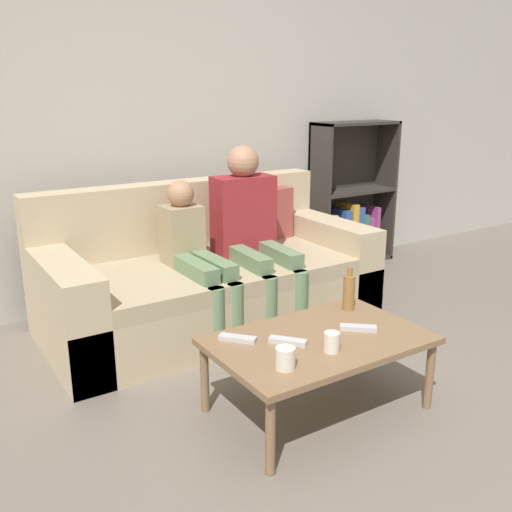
# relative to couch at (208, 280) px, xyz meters

# --- Properties ---
(ground_plane) EXTENTS (22.00, 22.00, 0.00)m
(ground_plane) POSITION_rel_couch_xyz_m (0.05, -1.68, -0.28)
(ground_plane) COLOR #70665B
(wall_back) EXTENTS (12.00, 0.06, 2.60)m
(wall_back) POSITION_rel_couch_xyz_m (0.05, 0.70, 1.02)
(wall_back) COLOR #B7B2A8
(wall_back) RESTS_ON ground_plane
(couch) EXTENTS (2.04, 0.99, 0.87)m
(couch) POSITION_rel_couch_xyz_m (0.00, 0.00, 0.00)
(couch) COLOR tan
(couch) RESTS_ON ground_plane
(bookshelf) EXTENTS (0.76, 0.28, 1.20)m
(bookshelf) POSITION_rel_couch_xyz_m (1.64, 0.54, 0.16)
(bookshelf) COLOR #332D28
(bookshelf) RESTS_ON ground_plane
(coffee_table) EXTENTS (0.98, 0.62, 0.37)m
(coffee_table) POSITION_rel_couch_xyz_m (-0.07, -1.22, 0.05)
(coffee_table) COLOR brown
(coffee_table) RESTS_ON ground_plane
(person_adult) EXTENTS (0.40, 0.68, 1.12)m
(person_adult) POSITION_rel_couch_xyz_m (0.26, -0.10, 0.36)
(person_adult) COLOR #66845B
(person_adult) RESTS_ON ground_plane
(person_child) EXTENTS (0.23, 0.67, 0.94)m
(person_child) POSITION_rel_couch_xyz_m (-0.17, -0.16, 0.24)
(person_child) COLOR #66845B
(person_child) RESTS_ON ground_plane
(cup_near) EXTENTS (0.07, 0.07, 0.09)m
(cup_near) POSITION_rel_couch_xyz_m (-0.12, -1.36, 0.13)
(cup_near) COLOR silver
(cup_near) RESTS_ON coffee_table
(cup_far) EXTENTS (0.08, 0.08, 0.09)m
(cup_far) POSITION_rel_couch_xyz_m (-0.38, -1.37, 0.13)
(cup_far) COLOR silver
(cup_far) RESTS_ON coffee_table
(tv_remote_0) EXTENTS (0.15, 0.16, 0.02)m
(tv_remote_0) POSITION_rel_couch_xyz_m (-0.40, -1.04, 0.10)
(tv_remote_0) COLOR #B7B7BC
(tv_remote_0) RESTS_ON coffee_table
(tv_remote_1) EXTENTS (0.15, 0.16, 0.02)m
(tv_remote_1) POSITION_rel_couch_xyz_m (-0.23, -1.19, 0.10)
(tv_remote_1) COLOR #B7B7BC
(tv_remote_1) RESTS_ON coffee_table
(tv_remote_2) EXTENTS (0.16, 0.15, 0.02)m
(tv_remote_2) POSITION_rel_couch_xyz_m (0.14, -1.25, 0.10)
(tv_remote_2) COLOR #B7B7BC
(tv_remote_2) RESTS_ON coffee_table
(bottle) EXTENTS (0.06, 0.06, 0.23)m
(bottle) POSITION_rel_couch_xyz_m (0.27, -1.03, 0.18)
(bottle) COLOR olive
(bottle) RESTS_ON coffee_table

